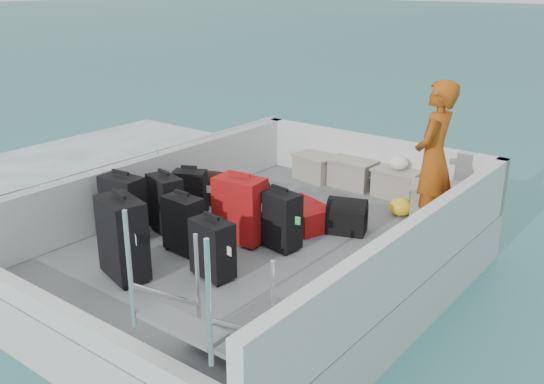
% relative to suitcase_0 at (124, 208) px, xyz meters
% --- Properties ---
extents(ground, '(160.00, 160.00, 0.00)m').
position_rel_suitcase_0_xyz_m(ground, '(1.28, 0.93, -0.99)').
color(ground, '#195358').
rests_on(ground, ground).
extents(wake_foam, '(10.00, 10.00, 0.00)m').
position_rel_suitcase_0_xyz_m(wake_foam, '(-3.52, 0.93, -0.99)').
color(wake_foam, white).
rests_on(wake_foam, ground).
extents(ferry_hull, '(3.60, 5.00, 0.60)m').
position_rel_suitcase_0_xyz_m(ferry_hull, '(1.28, 0.93, -0.69)').
color(ferry_hull, silver).
rests_on(ferry_hull, ground).
extents(deck, '(3.30, 4.70, 0.02)m').
position_rel_suitcase_0_xyz_m(deck, '(1.28, 0.93, -0.38)').
color(deck, slate).
rests_on(deck, ferry_hull).
extents(deck_fittings, '(3.60, 5.00, 0.90)m').
position_rel_suitcase_0_xyz_m(deck_fittings, '(1.63, 0.61, 0.00)').
color(deck_fittings, silver).
rests_on(deck_fittings, deck).
extents(suitcase_0, '(0.50, 0.31, 0.74)m').
position_rel_suitcase_0_xyz_m(suitcase_0, '(0.00, 0.00, 0.00)').
color(suitcase_0, black).
rests_on(suitcase_0, deck).
extents(suitcase_1, '(0.50, 0.36, 0.67)m').
position_rel_suitcase_0_xyz_m(suitcase_1, '(0.20, 0.44, -0.04)').
color(suitcase_1, black).
rests_on(suitcase_1, deck).
extents(suitcase_2, '(0.46, 0.40, 0.57)m').
position_rel_suitcase_0_xyz_m(suitcase_2, '(0.07, 0.96, -0.08)').
color(suitcase_2, black).
rests_on(suitcase_2, deck).
extents(suitcase_3, '(0.60, 0.44, 0.81)m').
position_rel_suitcase_0_xyz_m(suitcase_3, '(0.72, -0.59, 0.04)').
color(suitcase_3, black).
rests_on(suitcase_3, deck).
extents(suitcase_4, '(0.42, 0.26, 0.62)m').
position_rel_suitcase_0_xyz_m(suitcase_4, '(0.75, 0.18, -0.06)').
color(suitcase_4, black).
rests_on(suitcase_4, deck).
extents(suitcase_5, '(0.57, 0.38, 0.74)m').
position_rel_suitcase_0_xyz_m(suitcase_5, '(1.06, 0.74, 0.00)').
color(suitcase_5, '#B40D16').
rests_on(suitcase_5, deck).
extents(suitcase_6, '(0.46, 0.31, 0.60)m').
position_rel_suitcase_0_xyz_m(suitcase_6, '(1.40, -0.07, -0.07)').
color(suitcase_6, black).
rests_on(suitcase_6, deck).
extents(suitcase_7, '(0.48, 0.32, 0.63)m').
position_rel_suitcase_0_xyz_m(suitcase_7, '(1.50, 0.88, -0.05)').
color(suitcase_7, black).
rests_on(suitcase_7, deck).
extents(suitcase_8, '(0.80, 0.65, 0.27)m').
position_rel_suitcase_0_xyz_m(suitcase_8, '(1.35, 1.53, -0.23)').
color(suitcase_8, '#B40D16').
rests_on(suitcase_8, deck).
extents(duffel_0, '(0.65, 0.47, 0.32)m').
position_rel_suitcase_0_xyz_m(duffel_0, '(0.10, 1.52, -0.21)').
color(duffel_0, black).
rests_on(duffel_0, deck).
extents(duffel_1, '(0.52, 0.51, 0.32)m').
position_rel_suitcase_0_xyz_m(duffel_1, '(0.73, 1.53, -0.21)').
color(duffel_1, black).
rests_on(duffel_1, deck).
extents(duffel_2, '(0.52, 0.43, 0.32)m').
position_rel_suitcase_0_xyz_m(duffel_2, '(1.86, 1.69, -0.21)').
color(duffel_2, black).
rests_on(duffel_2, deck).
extents(crate_0, '(0.62, 0.47, 0.34)m').
position_rel_suitcase_0_xyz_m(crate_0, '(0.49, 3.06, -0.20)').
color(crate_0, '#A59D90').
rests_on(crate_0, deck).
extents(crate_1, '(0.62, 0.44, 0.37)m').
position_rel_suitcase_0_xyz_m(crate_1, '(1.08, 3.13, -0.19)').
color(crate_1, '#A59D90').
rests_on(crate_1, deck).
extents(crate_2, '(0.60, 0.43, 0.35)m').
position_rel_suitcase_0_xyz_m(crate_2, '(1.76, 3.13, -0.19)').
color(crate_2, '#A59D90').
rests_on(crate_2, deck).
extents(crate_3, '(0.75, 0.64, 0.38)m').
position_rel_suitcase_0_xyz_m(crate_3, '(2.48, 2.77, -0.18)').
color(crate_3, '#A59D90').
rests_on(crate_3, deck).
extents(yellow_bag, '(0.28, 0.26, 0.22)m').
position_rel_suitcase_0_xyz_m(yellow_bag, '(2.11, 2.54, -0.26)').
color(yellow_bag, yellow).
rests_on(yellow_bag, deck).
extents(white_bag, '(0.24, 0.24, 0.18)m').
position_rel_suitcase_0_xyz_m(white_bag, '(1.76, 3.13, 0.07)').
color(white_bag, white).
rests_on(white_bag, crate_2).
extents(passenger, '(0.46, 0.67, 1.75)m').
position_rel_suitcase_0_xyz_m(passenger, '(2.58, 2.27, 0.51)').
color(passenger, orange).
rests_on(passenger, deck).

